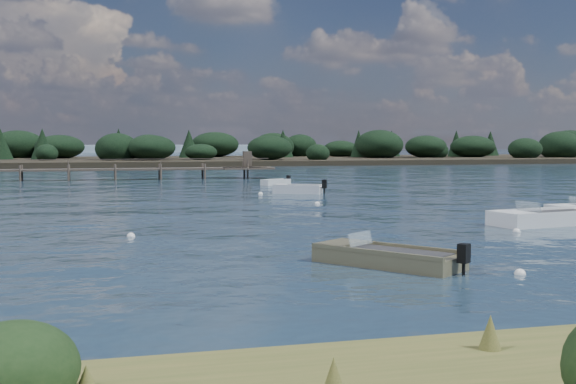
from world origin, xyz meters
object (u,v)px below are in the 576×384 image
object	(u,v)px
tender_far_grey_b	(276,183)
dinghy_mid_white_a	(548,221)
dinghy_near_olive	(387,260)
tender_far_white	(298,191)

from	to	relation	value
tender_far_grey_b	dinghy_mid_white_a	distance (m)	31.69
tender_far_grey_b	dinghy_mid_white_a	xyz separation A→B (m)	(4.91, -31.30, 0.04)
dinghy_near_olive	dinghy_mid_white_a	bearing A→B (deg)	36.30
tender_far_grey_b	tender_far_white	size ratio (longest dim) A/B	0.76
tender_far_white	dinghy_near_olive	bearing A→B (deg)	-100.24
dinghy_near_olive	tender_far_white	distance (m)	29.78
tender_far_grey_b	tender_far_white	world-z (taller)	tender_far_white
dinghy_near_olive	dinghy_mid_white_a	xyz separation A→B (m)	(11.03, 8.11, 0.02)
tender_far_white	dinghy_mid_white_a	bearing A→B (deg)	-74.85
dinghy_mid_white_a	tender_far_white	size ratio (longest dim) A/B	1.58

